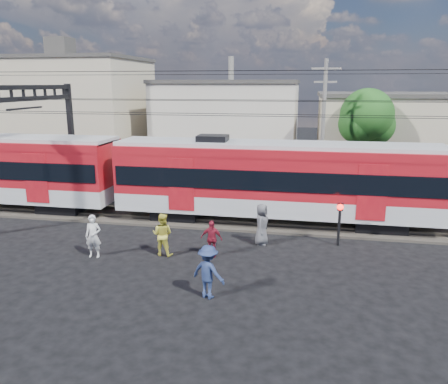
% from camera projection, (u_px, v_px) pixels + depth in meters
% --- Properties ---
extents(ground, '(120.00, 120.00, 0.00)m').
position_uv_depth(ground, '(156.00, 287.00, 15.47)').
color(ground, black).
rests_on(ground, ground).
extents(track_bed, '(70.00, 3.40, 0.12)m').
position_uv_depth(track_bed, '(207.00, 218.00, 23.08)').
color(track_bed, '#2D2823').
rests_on(track_bed, ground).
extents(rail_near, '(70.00, 0.12, 0.12)m').
position_uv_depth(rail_near, '(203.00, 221.00, 22.34)').
color(rail_near, '#59544C').
rests_on(rail_near, track_bed).
extents(rail_far, '(70.00, 0.12, 0.12)m').
position_uv_depth(rail_far, '(210.00, 212.00, 23.77)').
color(rail_far, '#59544C').
rests_on(rail_far, track_bed).
extents(commuter_train, '(50.30, 3.08, 4.17)m').
position_uv_depth(commuter_train, '(280.00, 178.00, 21.84)').
color(commuter_train, black).
rests_on(commuter_train, ground).
extents(catenary, '(70.00, 9.30, 7.52)m').
position_uv_depth(catenary, '(49.00, 119.00, 23.41)').
color(catenary, black).
rests_on(catenary, ground).
extents(building_west, '(14.28, 10.20, 9.30)m').
position_uv_depth(building_west, '(66.00, 110.00, 40.29)').
color(building_west, '#B8AA8C').
rests_on(building_west, ground).
extents(building_midwest, '(12.24, 12.24, 7.30)m').
position_uv_depth(building_midwest, '(231.00, 121.00, 40.69)').
color(building_midwest, '#BAB0A2').
rests_on(building_midwest, ground).
extents(building_mideast, '(16.32, 10.20, 6.30)m').
position_uv_depth(building_mideast, '(420.00, 133.00, 35.07)').
color(building_mideast, '#B8AA8C').
rests_on(building_mideast, ground).
extents(utility_pole_mid, '(1.80, 0.24, 8.50)m').
position_uv_depth(utility_pole_mid, '(323.00, 124.00, 27.60)').
color(utility_pole_mid, slate).
rests_on(utility_pole_mid, ground).
extents(tree_near, '(3.82, 3.64, 6.72)m').
position_uv_depth(tree_near, '(369.00, 119.00, 29.94)').
color(tree_near, '#382619').
rests_on(tree_near, ground).
extents(pedestrian_a, '(0.71, 0.51, 1.80)m').
position_uv_depth(pedestrian_a, '(93.00, 236.00, 17.94)').
color(pedestrian_a, silver).
rests_on(pedestrian_a, ground).
extents(pedestrian_b, '(0.93, 0.75, 1.80)m').
position_uv_depth(pedestrian_b, '(162.00, 234.00, 18.14)').
color(pedestrian_b, gold).
rests_on(pedestrian_b, ground).
extents(pedestrian_c, '(1.36, 1.06, 1.84)m').
position_uv_depth(pedestrian_c, '(208.00, 272.00, 14.48)').
color(pedestrian_c, navy).
rests_on(pedestrian_c, ground).
extents(pedestrian_d, '(0.94, 0.46, 1.56)m').
position_uv_depth(pedestrian_d, '(211.00, 239.00, 18.00)').
color(pedestrian_d, maroon).
rests_on(pedestrian_d, ground).
extents(pedestrian_e, '(0.72, 0.99, 1.87)m').
position_uv_depth(pedestrian_e, '(262.00, 224.00, 19.33)').
color(pedestrian_e, '#4C4C51').
rests_on(pedestrian_e, ground).
extents(crossing_signal, '(0.28, 0.28, 1.95)m').
position_uv_depth(crossing_signal, '(340.00, 216.00, 19.10)').
color(crossing_signal, black).
rests_on(crossing_signal, ground).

